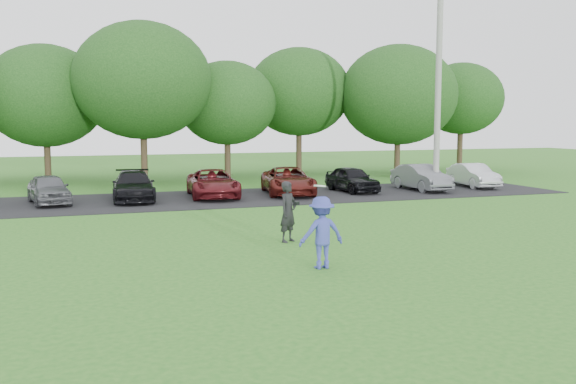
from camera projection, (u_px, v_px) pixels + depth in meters
name	position (u px, v px, depth m)	size (l,w,h in m)	color
ground	(336.00, 261.00, 15.39)	(100.00, 100.00, 0.00)	#26671D
parking_lot	(216.00, 198.00, 27.59)	(32.00, 6.50, 0.03)	black
utility_pole	(438.00, 83.00, 29.74)	(0.28, 0.28, 10.14)	gray
frisbee_player	(322.00, 232.00, 14.57)	(1.09, 0.69, 1.96)	#38409E
camera_bystander	(288.00, 212.00, 17.73)	(0.74, 0.68, 1.69)	black
parked_cars	(202.00, 184.00, 27.48)	(28.39, 5.14, 1.23)	black
tree_row	(203.00, 93.00, 36.69)	(42.39, 9.85, 8.64)	#38281C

